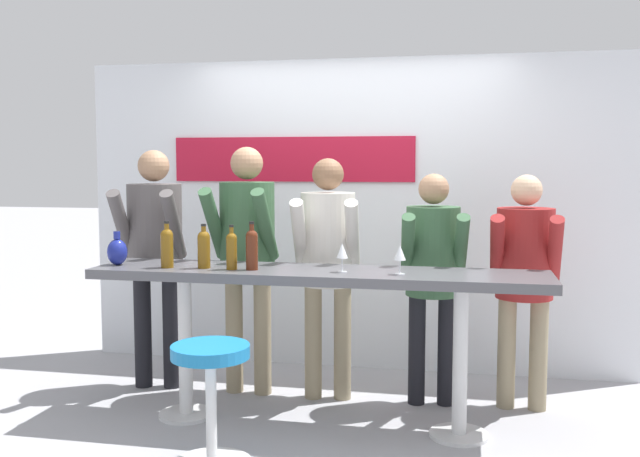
# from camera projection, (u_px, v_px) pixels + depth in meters

# --- Properties ---
(ground_plane) EXTENTS (40.00, 40.00, 0.00)m
(ground_plane) POSITION_uv_depth(u_px,v_px,m) (317.00, 426.00, 4.51)
(ground_plane) COLOR #9E9EA3
(back_wall) EXTENTS (4.44, 0.12, 2.49)m
(back_wall) POSITION_uv_depth(u_px,v_px,m) (352.00, 214.00, 5.76)
(back_wall) COLOR silver
(back_wall) RESTS_ON ground_plane
(tasting_table) EXTENTS (2.84, 0.56, 1.00)m
(tasting_table) POSITION_uv_depth(u_px,v_px,m) (317.00, 292.00, 4.43)
(tasting_table) COLOR #4C4C51
(tasting_table) RESTS_ON ground_plane
(bar_stool) EXTENTS (0.45, 0.45, 0.68)m
(bar_stool) POSITION_uv_depth(u_px,v_px,m) (211.00, 386.00, 3.85)
(bar_stool) COLOR silver
(bar_stool) RESTS_ON ground_plane
(person_far_left) EXTENTS (0.51, 0.61, 1.75)m
(person_far_left) POSITION_uv_depth(u_px,v_px,m) (155.00, 242.00, 5.20)
(person_far_left) COLOR black
(person_far_left) RESTS_ON ground_plane
(person_left) EXTENTS (0.48, 0.57, 1.77)m
(person_left) POSITION_uv_depth(u_px,v_px,m) (247.00, 243.00, 5.06)
(person_left) COLOR gray
(person_left) RESTS_ON ground_plane
(person_center_left) EXTENTS (0.48, 0.58, 1.69)m
(person_center_left) POSITION_uv_depth(u_px,v_px,m) (328.00, 252.00, 4.94)
(person_center_left) COLOR gray
(person_center_left) RESTS_ON ground_plane
(person_center) EXTENTS (0.47, 0.55, 1.59)m
(person_center) POSITION_uv_depth(u_px,v_px,m) (433.00, 264.00, 4.82)
(person_center) COLOR black
(person_center) RESTS_ON ground_plane
(person_center_right) EXTENTS (0.47, 0.54, 1.58)m
(person_center_right) POSITION_uv_depth(u_px,v_px,m) (525.00, 267.00, 4.74)
(person_center_right) COLOR gray
(person_center_right) RESTS_ON ground_plane
(wine_bottle_0) EXTENTS (0.07, 0.07, 0.28)m
(wine_bottle_0) POSITION_uv_depth(u_px,v_px,m) (232.00, 249.00, 4.42)
(wine_bottle_0) COLOR brown
(wine_bottle_0) RESTS_ON tasting_table
(wine_bottle_1) EXTENTS (0.08, 0.08, 0.28)m
(wine_bottle_1) POSITION_uv_depth(u_px,v_px,m) (204.00, 247.00, 4.48)
(wine_bottle_1) COLOR brown
(wine_bottle_1) RESTS_ON tasting_table
(wine_bottle_2) EXTENTS (0.08, 0.08, 0.30)m
(wine_bottle_2) POSITION_uv_depth(u_px,v_px,m) (167.00, 246.00, 4.50)
(wine_bottle_2) COLOR brown
(wine_bottle_2) RESTS_ON tasting_table
(wine_bottle_3) EXTENTS (0.08, 0.08, 0.30)m
(wine_bottle_3) POSITION_uv_depth(u_px,v_px,m) (252.00, 248.00, 4.40)
(wine_bottle_3) COLOR #4C1E0F
(wine_bottle_3) RESTS_ON tasting_table
(wine_glass_0) EXTENTS (0.07, 0.07, 0.18)m
(wine_glass_0) POSITION_uv_depth(u_px,v_px,m) (400.00, 254.00, 4.22)
(wine_glass_0) COLOR silver
(wine_glass_0) RESTS_ON tasting_table
(wine_glass_1) EXTENTS (0.07, 0.07, 0.18)m
(wine_glass_1) POSITION_uv_depth(u_px,v_px,m) (342.00, 252.00, 4.31)
(wine_glass_1) COLOR silver
(wine_glass_1) RESTS_ON tasting_table
(decorative_vase) EXTENTS (0.13, 0.13, 0.22)m
(decorative_vase) POSITION_uv_depth(u_px,v_px,m) (117.00, 251.00, 4.62)
(decorative_vase) COLOR navy
(decorative_vase) RESTS_ON tasting_table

